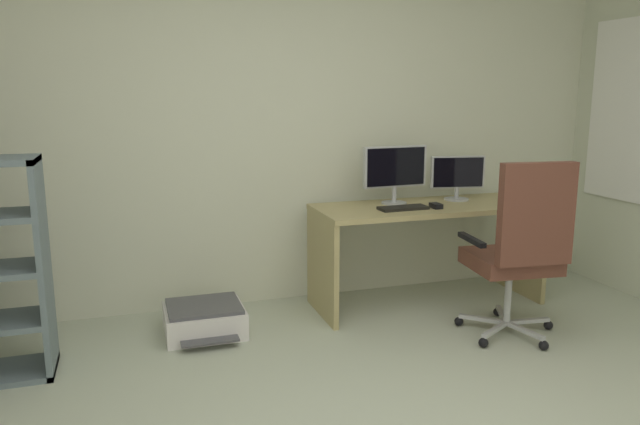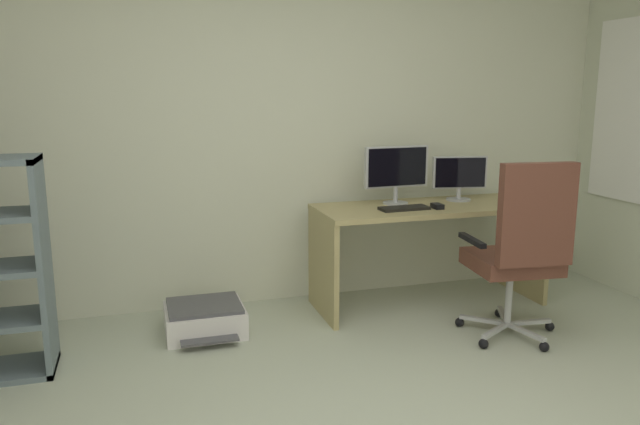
% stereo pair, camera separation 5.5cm
% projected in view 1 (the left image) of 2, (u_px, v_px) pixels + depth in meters
% --- Properties ---
extents(wall_back, '(5.28, 0.10, 2.76)m').
position_uv_depth(wall_back, '(265.00, 112.00, 4.27)').
color(wall_back, beige).
rests_on(wall_back, ground).
extents(desk, '(1.63, 0.62, 0.73)m').
position_uv_depth(desk, '(428.00, 230.00, 4.32)').
color(desk, tan).
rests_on(desk, ground).
extents(monitor_main, '(0.49, 0.18, 0.41)m').
position_uv_depth(monitor_main, '(395.00, 169.00, 4.28)').
color(monitor_main, '#B2B5B7').
rests_on(monitor_main, desk).
extents(monitor_secondary, '(0.40, 0.18, 0.33)m').
position_uv_depth(monitor_secondary, '(457.00, 175.00, 4.44)').
color(monitor_secondary, '#B2B5B7').
rests_on(monitor_secondary, desk).
extents(keyboard, '(0.34, 0.14, 0.02)m').
position_uv_depth(keyboard, '(403.00, 208.00, 4.12)').
color(keyboard, black).
rests_on(keyboard, desk).
extents(computer_mouse, '(0.06, 0.10, 0.03)m').
position_uv_depth(computer_mouse, '(436.00, 206.00, 4.16)').
color(computer_mouse, black).
rests_on(computer_mouse, desk).
extents(office_chair, '(0.63, 0.63, 1.13)m').
position_uv_depth(office_chair, '(520.00, 246.00, 3.65)').
color(office_chair, '#B7BABC').
rests_on(office_chair, ground).
extents(printer, '(0.49, 0.52, 0.19)m').
position_uv_depth(printer, '(204.00, 319.00, 3.85)').
color(printer, silver).
rests_on(printer, ground).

